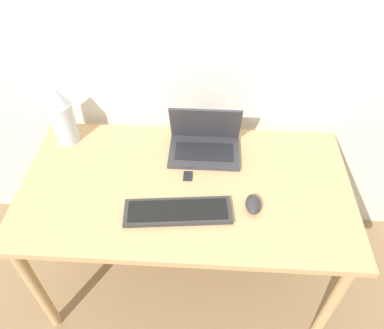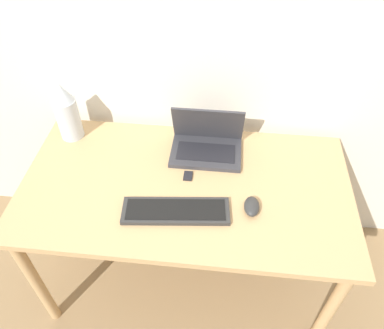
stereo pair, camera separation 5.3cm
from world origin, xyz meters
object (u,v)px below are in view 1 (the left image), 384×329
keyboard (178,211)px  mp3_player (188,176)px  mouse (253,204)px  laptop (205,142)px  vase (62,115)px

keyboard → mp3_player: keyboard is taller
mouse → keyboard: bearing=-171.1°
keyboard → mp3_player: bearing=82.6°
laptop → vase: 0.66m
mp3_player → vase: bearing=160.0°
keyboard → mp3_player: size_ratio=8.50×
mp3_player → laptop: bearing=69.4°
laptop → mouse: laptop is taller
mouse → mp3_player: (-0.27, 0.15, -0.02)m
keyboard → mouse: (0.30, 0.05, 0.01)m
vase → keyboard: bearing=-36.3°
keyboard → mouse: size_ratio=4.40×
laptop → vase: bearing=176.6°
laptop → mp3_player: (-0.07, -0.17, -0.04)m
vase → mp3_player: 0.64m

